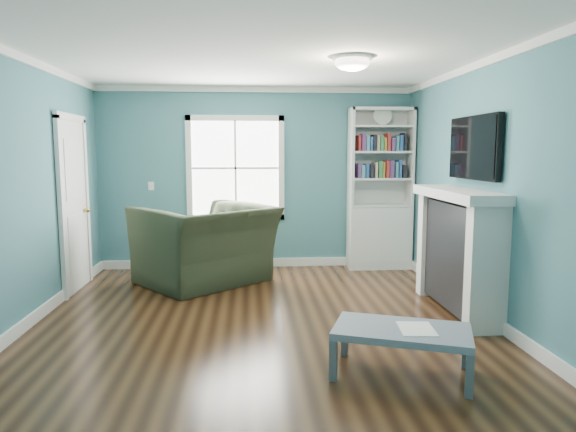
{
  "coord_description": "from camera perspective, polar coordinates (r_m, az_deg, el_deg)",
  "views": [
    {
      "loc": [
        -0.11,
        -4.94,
        1.69
      ],
      "look_at": [
        0.3,
        0.4,
        1.01
      ],
      "focal_mm": 32.0,
      "sensor_mm": 36.0,
      "label": 1
    }
  ],
  "objects": [
    {
      "name": "floor",
      "position": [
        5.22,
        -3.0,
        -11.67
      ],
      "size": [
        5.0,
        5.0,
        0.0
      ],
      "primitive_type": "plane",
      "color": "black",
      "rests_on": "ground"
    },
    {
      "name": "room_walls",
      "position": [
        4.95,
        -3.12,
        5.95
      ],
      "size": [
        5.0,
        5.0,
        5.0
      ],
      "color": "#3F7080",
      "rests_on": "ground"
    },
    {
      "name": "trim",
      "position": [
        4.97,
        -3.09,
        1.97
      ],
      "size": [
        4.5,
        5.0,
        2.6
      ],
      "color": "white",
      "rests_on": "ground"
    },
    {
      "name": "window",
      "position": [
        7.44,
        -5.85,
        5.31
      ],
      "size": [
        1.4,
        0.06,
        1.5
      ],
      "color": "white",
      "rests_on": "room_walls"
    },
    {
      "name": "bookshelf",
      "position": [
        7.52,
        10.13,
        1.24
      ],
      "size": [
        0.9,
        0.35,
        2.31
      ],
      "color": "silver",
      "rests_on": "ground"
    },
    {
      "name": "fireplace",
      "position": [
        5.69,
        18.39,
        -3.84
      ],
      "size": [
        0.44,
        1.58,
        1.3
      ],
      "color": "black",
      "rests_on": "ground"
    },
    {
      "name": "tv",
      "position": [
        5.64,
        19.97,
        7.14
      ],
      "size": [
        0.06,
        1.1,
        0.65
      ],
      "primitive_type": "cube",
      "color": "black",
      "rests_on": "fireplace"
    },
    {
      "name": "door",
      "position": [
        6.72,
        -22.69,
        1.37
      ],
      "size": [
        0.12,
        0.98,
        2.17
      ],
      "color": "silver",
      "rests_on": "ground"
    },
    {
      "name": "ceiling_fixture",
      "position": [
        5.22,
        7.15,
        16.64
      ],
      "size": [
        0.38,
        0.38,
        0.15
      ],
      "color": "white",
      "rests_on": "room_walls"
    },
    {
      "name": "light_switch",
      "position": [
        7.57,
        -14.96,
        3.24
      ],
      "size": [
        0.08,
        0.01,
        0.12
      ],
      "primitive_type": "cube",
      "color": "white",
      "rests_on": "room_walls"
    },
    {
      "name": "recliner",
      "position": [
        6.65,
        -9.12,
        -1.73
      ],
      "size": [
        1.81,
        1.75,
        1.34
      ],
      "primitive_type": "imported",
      "rotation": [
        0.0,
        0.0,
        -2.44
      ],
      "color": "#232E1C",
      "rests_on": "ground"
    },
    {
      "name": "coffee_table",
      "position": [
        4.06,
        12.54,
        -12.68
      ],
      "size": [
        1.14,
        0.87,
        0.37
      ],
      "rotation": [
        0.0,
        0.0,
        -0.36
      ],
      "color": "#4A5359",
      "rests_on": "ground"
    },
    {
      "name": "paper_sheet",
      "position": [
        4.05,
        14.1,
        -12.05
      ],
      "size": [
        0.29,
        0.35,
        0.0
      ],
      "primitive_type": "cube",
      "rotation": [
        0.0,
        0.0,
        -0.1
      ],
      "color": "white",
      "rests_on": "coffee_table"
    }
  ]
}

